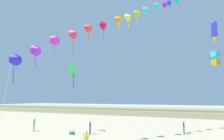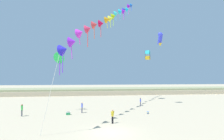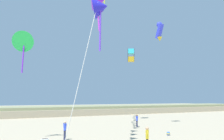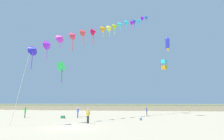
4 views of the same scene
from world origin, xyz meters
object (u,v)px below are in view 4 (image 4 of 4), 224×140
(person_far_left, at_px, (88,115))
(large_kite_mid_trail, at_px, (62,66))
(large_kite_low_lead, at_px, (167,44))
(beach_ball, at_px, (141,119))
(person_mid_center, at_px, (25,111))
(beach_cooler, at_px, (63,117))
(large_kite_high_solo, at_px, (164,65))
(person_near_right, at_px, (78,112))
(person_near_left, at_px, (147,111))

(person_far_left, distance_m, large_kite_mid_trail, 13.13)
(large_kite_low_lead, bearing_deg, person_far_left, -132.71)
(large_kite_mid_trail, height_order, beach_ball, large_kite_mid_trail)
(person_mid_center, height_order, beach_cooler, person_mid_center)
(large_kite_high_solo, bearing_deg, person_far_left, -119.67)
(person_near_right, relative_size, large_kite_high_solo, 0.76)
(person_far_left, height_order, beach_ball, person_far_left)
(person_near_right, xyz_separation_m, large_kite_high_solo, (15.22, 13.33, 9.91))
(large_kite_low_lead, relative_size, beach_cooler, 4.86)
(large_kite_high_solo, height_order, beach_ball, large_kite_high_solo)
(person_near_left, height_order, large_kite_low_lead, large_kite_low_lead)
(beach_cooler, bearing_deg, large_kite_low_lead, 21.06)
(large_kite_mid_trail, distance_m, large_kite_high_solo, 22.53)
(person_near_left, height_order, large_kite_high_solo, large_kite_high_solo)
(person_near_left, relative_size, large_kite_mid_trail, 0.41)
(large_kite_low_lead, height_order, beach_cooler, large_kite_low_lead)
(person_mid_center, distance_m, large_kite_high_solo, 29.31)
(person_mid_center, bearing_deg, person_near_left, 18.52)
(large_kite_low_lead, bearing_deg, person_near_left, -175.70)
(person_near_right, bearing_deg, beach_ball, -11.91)
(person_far_left, height_order, large_kite_mid_trail, large_kite_mid_trail)
(beach_ball, bearing_deg, person_mid_center, 177.65)
(person_near_right, xyz_separation_m, person_mid_center, (-8.17, -1.31, 0.03))
(person_mid_center, bearing_deg, large_kite_high_solo, 32.06)
(large_kite_mid_trail, bearing_deg, large_kite_low_lead, 13.04)
(large_kite_low_lead, bearing_deg, beach_cooler, -158.94)
(large_kite_mid_trail, bearing_deg, beach_ball, -13.20)
(person_near_left, distance_m, beach_ball, 7.19)
(person_far_left, height_order, beach_cooler, person_far_left)
(large_kite_mid_trail, xyz_separation_m, beach_cooler, (1.61, -2.22, -8.32))
(person_near_right, bearing_deg, person_mid_center, -170.86)
(beach_cooler, height_order, beach_ball, beach_cooler)
(large_kite_high_solo, bearing_deg, person_near_left, -118.22)
(person_mid_center, distance_m, person_far_left, 13.11)
(large_kite_low_lead, xyz_separation_m, beach_cooler, (-16.89, -6.51, -12.87))
(person_near_right, height_order, beach_ball, person_near_right)
(person_mid_center, relative_size, large_kite_low_lead, 0.60)
(person_mid_center, bearing_deg, beach_cooler, 1.39)
(beach_cooler, distance_m, beach_ball, 11.65)
(large_kite_low_lead, xyz_separation_m, beach_ball, (-5.27, -7.39, -12.90))
(person_far_left, relative_size, large_kite_low_lead, 0.59)
(beach_cooler, bearing_deg, person_far_left, -45.15)
(person_near_right, xyz_separation_m, beach_ball, (9.70, -2.05, -0.77))
(large_kite_mid_trail, bearing_deg, person_near_right, -16.67)
(person_near_left, xyz_separation_m, beach_ball, (-1.06, -7.07, -0.72))
(person_far_left, bearing_deg, person_mid_center, 155.08)
(person_far_left, xyz_separation_m, large_kite_low_lead, (11.25, 12.18, 12.13))
(person_near_left, distance_m, large_kite_low_lead, 12.89)
(large_kite_low_lead, bearing_deg, person_mid_center, -163.95)
(person_mid_center, xyz_separation_m, beach_ball, (17.86, -0.73, -0.80))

